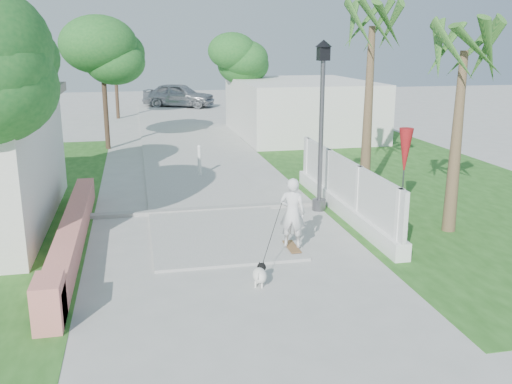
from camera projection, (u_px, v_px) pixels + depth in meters
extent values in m
plane|color=#B7B7B2|center=(256.00, 312.00, 9.56)|extent=(90.00, 90.00, 0.00)
cube|color=#B7B7B2|center=(173.00, 132.00, 28.47)|extent=(3.20, 36.00, 0.06)
cube|color=#999993|center=(209.00, 209.00, 15.22)|extent=(6.50, 0.25, 0.10)
cube|color=#24551A|center=(415.00, 181.00, 18.53)|extent=(8.00, 20.00, 0.01)
cube|color=#E08472|center=(73.00, 232.00, 12.61)|extent=(0.45, 8.00, 0.60)
cube|color=#E08472|center=(49.00, 303.00, 8.99)|extent=(0.45, 0.80, 0.80)
cube|color=white|center=(343.00, 207.00, 14.92)|extent=(0.35, 7.00, 0.40)
cube|color=white|center=(344.00, 179.00, 14.73)|extent=(0.10, 7.00, 1.10)
cube|color=white|center=(399.00, 224.00, 11.75)|extent=(0.14, 0.14, 1.50)
cube|color=white|center=(359.00, 196.00, 13.83)|extent=(0.14, 0.14, 1.50)
cube|color=white|center=(329.00, 176.00, 15.91)|extent=(0.14, 0.14, 1.50)
cube|color=white|center=(308.00, 162.00, 17.81)|extent=(0.14, 0.14, 1.50)
cube|color=silver|center=(300.00, 108.00, 27.45)|extent=(6.00, 8.00, 2.60)
cylinder|color=#59595E|center=(319.00, 205.00, 15.31)|extent=(0.36, 0.36, 0.30)
cylinder|color=#59595E|center=(321.00, 136.00, 14.83)|extent=(0.12, 0.12, 4.00)
cube|color=black|center=(323.00, 54.00, 14.30)|extent=(0.28, 0.28, 0.35)
cone|color=black|center=(324.00, 43.00, 14.23)|extent=(0.44, 0.44, 0.18)
cylinder|color=white|center=(200.00, 162.00, 18.93)|extent=(0.12, 0.12, 1.00)
sphere|color=white|center=(199.00, 147.00, 18.80)|extent=(0.14, 0.14, 0.14)
cylinder|color=#59595E|center=(403.00, 179.00, 14.52)|extent=(0.04, 0.04, 2.00)
cone|color=#AB181F|center=(405.00, 152.00, 14.34)|extent=(0.36, 0.36, 1.20)
cylinder|color=#4C3826|center=(3.00, 138.00, 16.05)|extent=(0.20, 0.20, 3.50)
ellipsoid|color=#1B5F21|center=(1.00, 72.00, 15.43)|extent=(2.72, 2.72, 2.05)
cylinder|color=#4C3826|center=(105.00, 103.00, 23.60)|extent=(0.20, 0.20, 3.85)
ellipsoid|color=#1B5F21|center=(103.00, 62.00, 23.18)|extent=(3.40, 3.40, 2.55)
ellipsoid|color=#1B5F21|center=(107.00, 53.00, 22.94)|extent=(2.89, 2.89, 2.18)
ellipsoid|color=#1B5F21|center=(96.00, 44.00, 23.15)|extent=(2.55, 2.55, 1.90)
cylinder|color=#4C3826|center=(236.00, 96.00, 28.67)|extent=(0.20, 0.20, 3.50)
ellipsoid|color=#1B5F21|center=(236.00, 65.00, 28.29)|extent=(3.00, 3.00, 2.25)
ellipsoid|color=#1B5F21|center=(240.00, 58.00, 28.05)|extent=(2.55, 2.55, 1.92)
ellipsoid|color=#1B5F21|center=(231.00, 51.00, 28.26)|extent=(2.25, 2.25, 1.68)
cylinder|color=#4C3826|center=(116.00, 85.00, 33.10)|extent=(0.20, 0.20, 3.85)
ellipsoid|color=#1B5F21|center=(114.00, 56.00, 32.68)|extent=(3.20, 3.20, 2.40)
ellipsoid|color=#1B5F21|center=(118.00, 50.00, 32.44)|extent=(2.72, 2.72, 2.05)
ellipsoid|color=#1B5F21|center=(110.00, 44.00, 32.65)|extent=(2.40, 2.40, 1.79)
cone|color=brown|center=(368.00, 115.00, 16.02)|extent=(0.32, 0.32, 4.80)
cone|color=brown|center=(456.00, 144.00, 13.13)|extent=(0.32, 0.32, 4.20)
cube|color=brown|center=(292.00, 247.00, 12.36)|extent=(0.52, 0.81, 0.02)
imported|color=silver|center=(292.00, 213.00, 12.16)|extent=(0.65, 0.56, 1.52)
cylinder|color=gray|center=(292.00, 254.00, 12.09)|extent=(0.03, 0.06, 0.06)
cylinder|color=gray|center=(298.00, 253.00, 12.12)|extent=(0.03, 0.06, 0.06)
cylinder|color=gray|center=(285.00, 245.00, 12.63)|extent=(0.03, 0.06, 0.06)
cylinder|color=gray|center=(291.00, 244.00, 12.66)|extent=(0.03, 0.06, 0.06)
ellipsoid|color=white|center=(260.00, 275.00, 10.54)|extent=(0.40, 0.49, 0.27)
sphere|color=black|center=(262.00, 267.00, 10.71)|extent=(0.17, 0.17, 0.17)
sphere|color=white|center=(262.00, 267.00, 10.80)|extent=(0.08, 0.08, 0.08)
cone|color=black|center=(259.00, 263.00, 10.70)|extent=(0.05, 0.05, 0.06)
cone|color=black|center=(264.00, 263.00, 10.69)|extent=(0.05, 0.05, 0.06)
cylinder|color=white|center=(257.00, 280.00, 10.68)|extent=(0.04, 0.04, 0.12)
cylinder|color=white|center=(264.00, 281.00, 10.66)|extent=(0.04, 0.04, 0.12)
cylinder|color=white|center=(255.00, 284.00, 10.49)|extent=(0.04, 0.04, 0.12)
cylinder|color=white|center=(262.00, 285.00, 10.47)|extent=(0.04, 0.04, 0.12)
cylinder|color=white|center=(258.00, 276.00, 10.33)|extent=(0.06, 0.10, 0.10)
imported|color=#B6B9BE|center=(179.00, 95.00, 39.13)|extent=(5.23, 3.64, 1.65)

